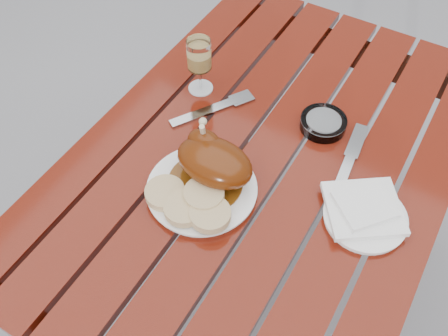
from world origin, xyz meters
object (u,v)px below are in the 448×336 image
(dinner_plate, at_px, (202,189))
(ashtray, at_px, (323,123))
(wine_glass, at_px, (200,66))
(side_plate, at_px, (365,217))
(table, at_px, (257,238))

(dinner_plate, height_order, ashtray, ashtray)
(wine_glass, distance_m, side_plate, 0.53)
(dinner_plate, distance_m, wine_glass, 0.33)
(table, xyz_separation_m, dinner_plate, (-0.07, -0.16, 0.38))
(dinner_plate, bearing_deg, ashtray, 64.33)
(side_plate, bearing_deg, ashtray, 132.63)
(table, distance_m, side_plate, 0.46)
(table, xyz_separation_m, side_plate, (0.26, -0.05, 0.38))
(side_plate, height_order, ashtray, ashtray)
(wine_glass, relative_size, ashtray, 1.35)
(dinner_plate, height_order, wine_glass, wine_glass)
(wine_glass, bearing_deg, table, -24.53)
(dinner_plate, bearing_deg, side_plate, 18.83)
(wine_glass, bearing_deg, ashtray, 6.11)
(wine_glass, height_order, side_plate, wine_glass)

